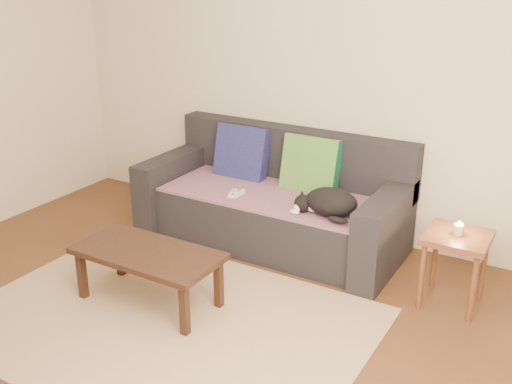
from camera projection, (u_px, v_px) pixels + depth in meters
ground at (150, 334)px, 3.67m from camera, size 4.50×4.50×0.00m
back_wall at (301, 73)px, 4.81m from camera, size 4.50×0.04×2.60m
sofa at (274, 205)px, 4.82m from camera, size 2.10×0.94×0.87m
throw_blanket at (269, 194)px, 4.70m from camera, size 1.66×0.74×0.02m
cushion_navy at (242, 154)px, 5.04m from camera, size 0.47×0.22×0.48m
cushion_green at (311, 166)px, 4.73m from camera, size 0.46×0.21×0.48m
cat at (329, 202)px, 4.26m from camera, size 0.51×0.39×0.20m
wii_remote_a at (233, 194)px, 4.65m from camera, size 0.07×0.15×0.03m
wii_remote_b at (238, 194)px, 4.64m from camera, size 0.04×0.15×0.03m
side_table at (456, 247)px, 3.86m from camera, size 0.40×0.40×0.50m
candle at (459, 229)px, 3.82m from camera, size 0.06×0.06×0.09m
rug at (165, 322)px, 3.79m from camera, size 2.50×1.80×0.01m
coffee_table at (148, 257)px, 3.89m from camera, size 0.97×0.48×0.39m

